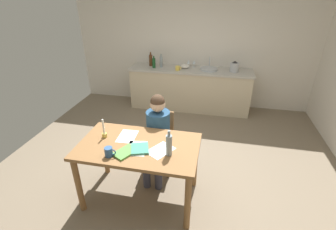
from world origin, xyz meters
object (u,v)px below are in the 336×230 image
Objects in this scene: book_magazine at (140,149)px; person_seated at (157,132)px; sink_unit at (209,69)px; wine_glass_near_sink at (194,62)px; bottle_oil at (151,60)px; wine_glass_by_kettle at (189,62)px; dining_table at (139,153)px; coffee_mug at (109,152)px; wine_bottle_on_table at (169,145)px; bottle_vinegar at (154,63)px; chair_at_table at (160,138)px; mixing_bowl at (185,66)px; teacup_on_counter at (178,68)px; book_cookery at (125,152)px; bottle_wine_red at (161,62)px; candlestick at (104,132)px; stovetop_kettle at (234,67)px.

person_seated is at bearing 66.20° from book_magazine.
sink_unit is 0.37m from wine_glass_near_sink.
bottle_oil is 0.83m from wine_glass_by_kettle.
coffee_mug reaches higher than dining_table.
wine_bottle_on_table reaches higher than wine_glass_by_kettle.
coffee_mug is 0.51× the size of bottle_vinegar.
coffee_mug reaches higher than chair_at_table.
sink_unit is 1.97× the size of mixing_bowl.
teacup_on_counter is (-0.63, -0.15, 0.02)m from sink_unit.
coffee_mug is at bearing -120.86° from book_cookery.
person_seated is at bearing -78.03° from bottle_wine_red.
person_seated is 4.97× the size of candlestick.
book_cookery is 0.72× the size of sink_unit.
coffee_mug is 0.35× the size of sink_unit.
stovetop_kettle is at bearing 67.78° from dining_table.
stovetop_kettle is 1.43× the size of wine_glass_by_kettle.
wine_bottle_on_table is at bearing -104.64° from stovetop_kettle.
teacup_on_counter is (0.39, -0.15, -0.08)m from bottle_wine_red.
teacup_on_counter is at bearing 80.08° from candlestick.
dining_table is 2.83m from mixing_bowl.
sink_unit reaches higher than candlestick.
stovetop_kettle is at bearing 7.49° from teacup_on_counter.
person_seated reaches higher than bottle_wine_red.
bottle_oil is at bearing 93.93° from candlestick.
person_seated and bottle_oil have the same top height.
person_seated is 2.46m from wine_glass_by_kettle.
bottle_oil is at bearing 128.87° from book_cookery.
bottle_vinegar is at bearing 82.40° from book_magazine.
wine_bottle_on_table is at bearing -12.50° from candlestick.
bottle_wine_red is at bearing 158.76° from teacup_on_counter.
coffee_mug is (-0.33, -0.91, 0.37)m from chair_at_table.
wine_glass_by_kettle reaches higher than book_magazine.
sink_unit is (0.54, 2.14, 0.44)m from chair_at_table.
dining_table is at bearing -93.51° from wine_glass_by_kettle.
candlestick is 0.44m from book_cookery.
chair_at_table is 1.04m from coffee_mug.
wine_glass_by_kettle is at bearing 93.80° from wine_bottle_on_table.
sink_unit is 1.64× the size of stovetop_kettle.
wine_bottle_on_table reaches higher than book_magazine.
bottle_vinegar is (-0.44, 2.88, 0.20)m from book_cookery.
wine_glass_by_kettle reaches higher than teacup_on_counter.
bottle_vinegar is (-0.29, 2.97, 0.16)m from coffee_mug.
dining_table is at bearing -9.73° from candlestick.
book_magazine is 0.59× the size of sink_unit.
book_magazine is at bearing -61.64° from dining_table.
bottle_oil reaches higher than chair_at_table.
coffee_mug is at bearing -58.05° from candlestick.
book_magazine is 2.91m from bottle_wine_red.
coffee_mug is 0.40m from candlestick.
person_seated is 2.31m from bottle_vinegar.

